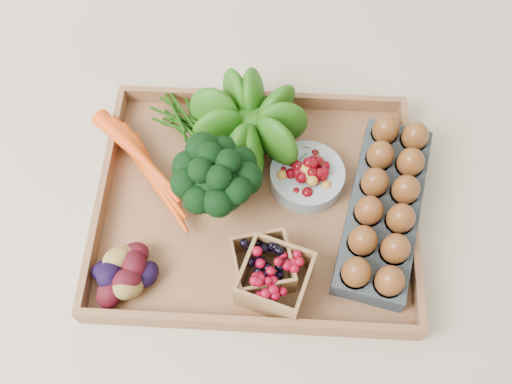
{
  "coord_description": "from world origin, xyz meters",
  "views": [
    {
      "loc": [
        0.02,
        -0.46,
        0.91
      ],
      "look_at": [
        0.0,
        0.0,
        0.06
      ],
      "focal_mm": 40.0,
      "sensor_mm": 36.0,
      "label": 1
    }
  ],
  "objects_px": {
    "cherry_bowl": "(307,177)",
    "egg_carton": "(383,209)",
    "broccoli": "(217,190)",
    "tray": "(256,206)"
  },
  "relations": [
    {
      "from": "tray",
      "to": "broccoli",
      "type": "bearing_deg",
      "value": -174.18
    },
    {
      "from": "cherry_bowl",
      "to": "egg_carton",
      "type": "distance_m",
      "value": 0.15
    },
    {
      "from": "broccoli",
      "to": "egg_carton",
      "type": "xyz_separation_m",
      "value": [
        0.29,
        -0.0,
        -0.04
      ]
    },
    {
      "from": "tray",
      "to": "egg_carton",
      "type": "xyz_separation_m",
      "value": [
        0.22,
        -0.01,
        0.03
      ]
    },
    {
      "from": "cherry_bowl",
      "to": "broccoli",
      "type": "bearing_deg",
      "value": -159.71
    },
    {
      "from": "broccoli",
      "to": "egg_carton",
      "type": "height_order",
      "value": "broccoli"
    },
    {
      "from": "broccoli",
      "to": "egg_carton",
      "type": "distance_m",
      "value": 0.29
    },
    {
      "from": "egg_carton",
      "to": "cherry_bowl",
      "type": "bearing_deg",
      "value": 168.89
    },
    {
      "from": "cherry_bowl",
      "to": "egg_carton",
      "type": "height_order",
      "value": "egg_carton"
    },
    {
      "from": "tray",
      "to": "broccoli",
      "type": "xyz_separation_m",
      "value": [
        -0.06,
        -0.01,
        0.06
      ]
    }
  ]
}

